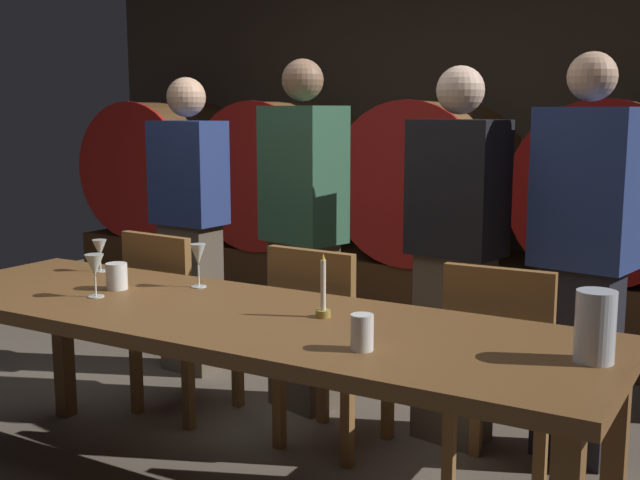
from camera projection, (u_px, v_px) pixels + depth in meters
The scene contains 22 objects.
ground_plane at pixel (196, 475), 3.15m from camera, with size 7.77×7.77×0.00m, color brown.
back_wall at pixel (466, 131), 5.49m from camera, with size 5.98×0.24×2.57m, color #473A2D.
barrel_shelf at pixel (432, 293), 5.19m from camera, with size 5.38×0.90×0.50m, color #4C2D16.
wine_barrel_far_left at pixel (171, 167), 6.15m from camera, with size 1.00×0.92×1.00m.
wine_barrel_left at pixel (288, 173), 5.62m from camera, with size 1.00×0.92×1.00m.
wine_barrel_center at pixel (434, 180), 5.07m from camera, with size 1.00×0.92×1.00m.
wine_barrel_right at pixel (616, 188), 4.52m from camera, with size 1.00×0.92×1.00m.
dining_table at pixel (232, 330), 2.77m from camera, with size 2.62×0.79×0.74m.
chair_left at pixel (175, 314), 3.71m from camera, with size 0.43×0.43×0.88m.
chair_center at pixel (325, 338), 3.32m from camera, with size 0.42×0.42×0.88m.
chair_right at pixel (503, 366), 2.97m from camera, with size 0.41×0.41×0.88m.
guest_far_left at pixel (190, 224), 4.32m from camera, with size 0.39×0.26×1.60m.
guest_center_left at pixel (303, 235), 3.76m from camera, with size 0.43×0.33×1.66m.
guest_center_right at pixel (456, 255), 3.38m from camera, with size 0.42×0.31×1.61m.
guest_far_right at pixel (582, 258), 3.19m from camera, with size 0.41×0.30×1.66m.
candle_center at pixel (323, 299), 2.67m from camera, with size 0.05×0.05×0.22m.
pitcher at pixel (595, 326), 2.19m from camera, with size 0.11×0.11×0.20m.
wine_glass_left at pixel (100, 249), 3.43m from camera, with size 0.06×0.06×0.14m.
wine_glass_center at pixel (95, 267), 2.95m from camera, with size 0.07×0.07×0.16m.
wine_glass_right at pixel (198, 256), 3.12m from camera, with size 0.06×0.06×0.17m.
cup_left at pixel (117, 276), 3.09m from camera, with size 0.08×0.08×0.10m, color white.
cup_right at pixel (362, 332), 2.31m from camera, with size 0.07×0.07×0.11m, color white.
Camera 1 is at (1.91, -2.31, 1.43)m, focal length 44.67 mm.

